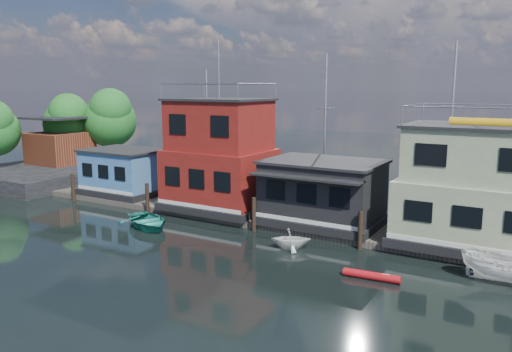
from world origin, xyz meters
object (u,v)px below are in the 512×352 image
Objects in this scene: dinghy_teal at (148,221)px; dinghy_white at (291,239)px; houseboat_red at (220,157)px; houseboat_green at (476,189)px; houseboat_blue at (125,172)px; houseboat_dark at (323,192)px; motorboat at (507,268)px; red_kayak at (371,276)px.

dinghy_teal is 10.00m from dinghy_white.
dinghy_teal is at bearing -108.11° from houseboat_red.
houseboat_green is at bearing -91.11° from dinghy_white.
houseboat_green is at bearing 0.00° from houseboat_blue.
houseboat_blue is 2.86× the size of dinghy_white.
dinghy_teal is at bearing -36.54° from houseboat_blue.
houseboat_dark is at bearing -0.06° from houseboat_blue.
houseboat_green is 5.45m from motorboat.
motorboat is at bearing -64.04° from houseboat_green.
houseboat_red is at bearing 0.00° from houseboat_blue.
dinghy_teal is at bearing 97.78° from motorboat.
houseboat_green reaches higher than red_kayak.
houseboat_blue is 1.47× the size of dinghy_teal.
houseboat_blue is at bearing 85.42° from motorboat.
houseboat_dark reaches higher than dinghy_white.
dinghy_teal is (-18.85, -5.67, -3.10)m from houseboat_green.
houseboat_red is 19.80m from motorboat.
houseboat_red is 2.91× the size of motorboat.
houseboat_blue reaches higher than motorboat.
houseboat_dark is 9.07m from houseboat_green.
houseboat_green is 2.06× the size of motorboat.
houseboat_green reaches higher than dinghy_white.
dinghy_white is (17.60, -4.72, -1.62)m from houseboat_blue.
motorboat reaches higher than dinghy_teal.
dinghy_white is (-8.90, -4.72, -2.96)m from houseboat_green.
houseboat_green reaches higher than motorboat.
houseboat_red is at bearing 81.33° from motorboat.
dinghy_teal is 20.96m from motorboat.
houseboat_blue is 0.86× the size of houseboat_dark.
houseboat_dark is 5.05m from dinghy_white.
red_kayak is 0.66× the size of motorboat.
houseboat_blue is 18.29m from dinghy_white.
dinghy_white reaches higher than dinghy_teal.
dinghy_white is (0.10, -4.70, -1.83)m from houseboat_dark.
houseboat_green is 19.93m from dinghy_teal.
houseboat_red reaches higher than dinghy_white.
houseboat_blue reaches higher than dinghy_white.
houseboat_blue reaches higher than dinghy_teal.
houseboat_red is 4.38× the size of red_kayak.
houseboat_blue is 24.10m from red_kayak.
dinghy_teal is 15.41m from red_kayak.
houseboat_green is (9.00, 0.02, 1.13)m from houseboat_dark.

